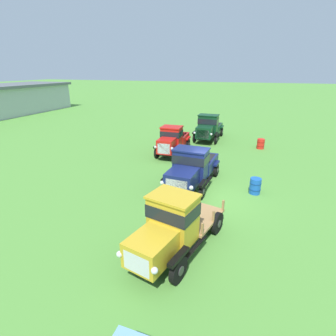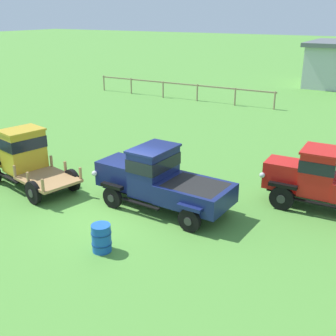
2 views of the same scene
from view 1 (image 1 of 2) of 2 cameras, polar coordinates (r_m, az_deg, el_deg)
ground_plane at (r=13.69m, az=9.64°, el=-5.89°), size 240.00×240.00×0.00m
vintage_truck_second_in_line at (r=8.95m, az=0.61°, el=-12.63°), size 5.01×2.69×2.26m
vintage_truck_midrow_center at (r=14.30m, az=5.24°, el=0.20°), size 5.17×2.37×2.18m
vintage_truck_far_side at (r=19.63m, az=1.02°, el=6.14°), size 4.53×1.87×2.16m
vintage_truck_back_of_row at (r=24.06m, az=8.81°, el=8.72°), size 4.99×2.13×2.30m
oil_drum_beside_row at (r=14.26m, az=18.44°, el=-3.73°), size 0.59×0.59×0.84m
oil_drum_near_fence at (r=22.47m, az=19.52°, el=4.98°), size 0.61×0.61×0.80m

